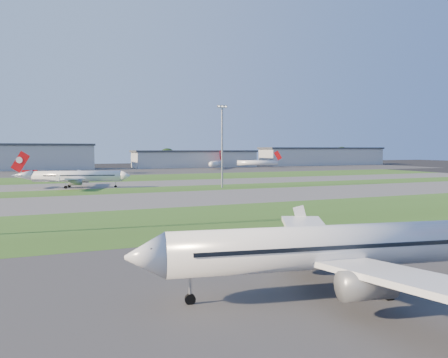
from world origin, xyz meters
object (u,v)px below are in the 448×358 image
mini_jet_near (216,163)px  airliner_taxiing (77,176)px  mini_jet_far (258,163)px  light_mast_centre (222,141)px  airliner_parked (341,248)px

mini_jet_near → airliner_taxiing: bearing=173.8°
mini_jet_far → light_mast_centre: size_ratio=1.04×
airliner_parked → light_mast_centre: size_ratio=1.39×
mini_jet_near → mini_jet_far: size_ratio=0.93×
airliner_taxiing → light_mast_centre: bearing=174.6°
airliner_parked → light_mast_centre: bearing=83.5°
airliner_parked → mini_jet_far: bearing=74.8°
mini_jet_far → light_mast_centre: (-74.22, -122.97, 11.53)m
airliner_taxiing → mini_jet_near: (87.60, 105.20, -0.36)m
airliner_parked → mini_jet_far: (102.42, 219.61, -0.66)m
mini_jet_near → airliner_parked: bearing=-165.0°
airliner_taxiing → mini_jet_far: airliner_taxiing is taller
mini_jet_far → airliner_parked: bearing=-90.6°
airliner_parked → mini_jet_far: airliner_parked is taller
mini_jet_far → airliner_taxiing: bearing=-113.2°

